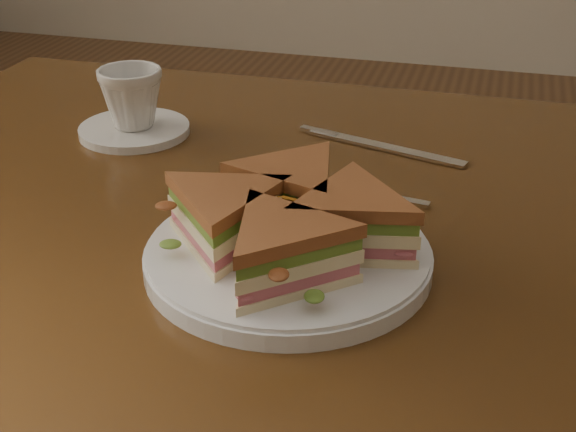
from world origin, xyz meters
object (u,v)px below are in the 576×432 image
Objects in this scene: spoon at (305,180)px; saucer at (134,130)px; sandwich_wedges at (288,221)px; plate at (288,258)px; table at (343,297)px; knife at (374,145)px; coffee_cup at (131,98)px.

spoon is 0.25m from saucer.
sandwich_wedges is 0.37m from saucer.
plate is 1.87× the size of saucer.
knife is at bearing 91.12° from table.
spoon is at bearing -38.78° from coffee_cup.
saucer is (-0.30, 0.14, 0.10)m from table.
plate is 1.21× the size of knife.
table is at bearing 74.81° from sandwich_wedges.
plate is 1.39× the size of spoon.
coffee_cup is (-0.27, 0.25, 0.04)m from plate.
knife is at bearing 75.09° from spoon.
plate is 0.37m from saucer.
sandwich_wedges is (-0.00, 0.00, 0.04)m from plate.
saucer reaches higher than knife.
table is 4.59× the size of sandwich_wedges.
saucer is (-0.27, 0.25, -0.00)m from plate.
sandwich_wedges is at bearing -105.19° from table.
plate is 0.97× the size of sandwich_wedges.
table is 15.36× the size of coffee_cup.
plate is at bearing -105.19° from table.
sandwich_wedges reaches higher than saucer.
sandwich_wedges is at bearing -62.78° from coffee_cup.
plate is at bearing 0.00° from sandwich_wedges.
plate is at bearing -62.78° from coffee_cup.
knife is 0.30m from coffee_cup.
spoon is at bearing -19.43° from saucer.
coffee_cup reaches higher than plate.
spoon is 0.87× the size of knife.
spoon reaches higher than knife.
sandwich_wedges is 0.17m from spoon.
coffee_cup is (-0.24, 0.08, 0.04)m from spoon.
coffee_cup is (0.00, 0.00, 0.04)m from saucer.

